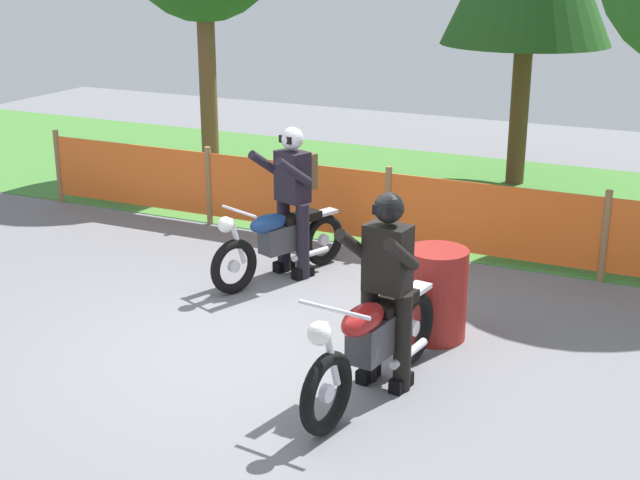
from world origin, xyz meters
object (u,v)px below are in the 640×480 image
at_px(rider_lead, 293,193).
at_px(oil_drum, 436,294).
at_px(rider_trailing, 386,284).
at_px(motorcycle_trailing, 373,342).
at_px(motorcycle_lead, 280,241).

distance_m(rider_lead, oil_drum, 2.27).
bearing_deg(rider_trailing, motorcycle_trailing, 0.57).
height_order(rider_trailing, oil_drum, rider_trailing).
bearing_deg(motorcycle_trailing, rider_lead, -133.07).
bearing_deg(oil_drum, rider_trailing, -94.07).
distance_m(motorcycle_lead, oil_drum, 2.20).
height_order(rider_lead, oil_drum, rider_lead).
bearing_deg(oil_drum, rider_lead, 154.15).
relative_size(motorcycle_lead, rider_lead, 1.08).
height_order(motorcycle_trailing, oil_drum, motorcycle_trailing).
height_order(rider_lead, rider_trailing, same).
relative_size(motorcycle_lead, motorcycle_trailing, 0.87).
distance_m(rider_lead, rider_trailing, 2.83).
height_order(motorcycle_lead, motorcycle_trailing, motorcycle_trailing).
relative_size(rider_lead, rider_trailing, 1.00).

